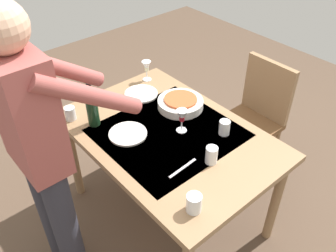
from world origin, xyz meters
TOP-DOWN VIEW (x-y plane):
  - ground_plane at (0.00, 0.00)m, footprint 6.00×6.00m
  - dining_table at (0.00, 0.00)m, footprint 1.32×0.90m
  - chair_near at (-0.05, -0.83)m, footprint 0.40×0.40m
  - person_server at (0.12, 0.71)m, footprint 0.42×0.61m
  - wine_bottle at (0.36, 0.29)m, footprint 0.07×0.07m
  - wine_glass_left at (-0.04, -0.07)m, footprint 0.07×0.07m
  - wine_glass_right at (0.57, -0.29)m, footprint 0.07×0.07m
  - water_cup_near_left at (0.50, 0.37)m, footprint 0.07×0.07m
  - water_cup_near_right at (-0.52, 0.29)m, footprint 0.08×0.08m
  - water_cup_far_left at (-0.35, -0.01)m, footprint 0.07×0.07m
  - water_cup_far_right at (-0.23, -0.25)m, footprint 0.07×0.07m
  - serving_bowl_pasta at (0.15, -0.24)m, footprint 0.30×0.30m
  - dinner_plate_near at (0.44, -0.13)m, footprint 0.23×0.23m
  - dinner_plate_far at (0.14, 0.19)m, footprint 0.23×0.23m
  - table_knife at (-0.28, 0.14)m, footprint 0.03×0.20m

SIDE VIEW (x-z plane):
  - ground_plane at x=0.00m, z-range 0.00..0.00m
  - chair_near at x=-0.05m, z-range 0.07..0.98m
  - dining_table at x=0.00m, z-range 0.29..1.04m
  - table_knife at x=-0.28m, z-range 0.75..0.75m
  - dinner_plate_near at x=0.44m, z-range 0.75..0.76m
  - dinner_plate_far at x=0.14m, z-range 0.75..0.76m
  - serving_bowl_pasta at x=0.15m, z-range 0.75..0.82m
  - water_cup_near_left at x=0.50m, z-range 0.75..0.83m
  - water_cup_far_right at x=-0.23m, z-range 0.75..0.84m
  - water_cup_near_right at x=-0.52m, z-range 0.75..0.84m
  - water_cup_far_left at x=-0.35m, z-range 0.75..0.85m
  - wine_glass_left at x=-0.04m, z-range 0.78..0.93m
  - wine_glass_right at x=0.57m, z-range 0.78..0.93m
  - wine_bottle at x=0.36m, z-range 0.71..1.01m
  - person_server at x=0.12m, z-range 0.12..1.81m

